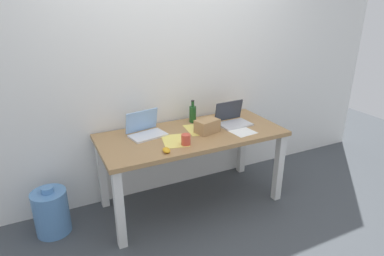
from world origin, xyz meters
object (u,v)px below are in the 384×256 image
object	(u,v)px
laptop_right	(232,119)
beer_bottle	(193,114)
desk	(192,143)
coffee_mug	(186,140)
water_cooler_jug	(51,212)
cardboard_box	(207,126)
laptop_left	(146,130)
computer_mouse	(166,150)

from	to	relation	value
laptop_right	beer_bottle	xyz separation A→B (m)	(-0.33, 0.22, 0.04)
desk	coffee_mug	world-z (taller)	coffee_mug
desk	water_cooler_jug	bearing A→B (deg)	174.58
cardboard_box	coffee_mug	world-z (taller)	cardboard_box
desk	beer_bottle	xyz separation A→B (m)	(0.13, 0.26, 0.19)
laptop_left	water_cooler_jug	bearing A→B (deg)	-178.84
desk	computer_mouse	xyz separation A→B (m)	(-0.37, -0.28, 0.12)
water_cooler_jug	laptop_left	bearing A→B (deg)	1.16
beer_bottle	coffee_mug	bearing A→B (deg)	-122.05
computer_mouse	desk	bearing A→B (deg)	44.45
laptop_right	coffee_mug	size ratio (longest dim) A/B	3.38
coffee_mug	laptop_left	bearing A→B (deg)	123.85
cardboard_box	coffee_mug	xyz separation A→B (m)	(-0.30, -0.17, -0.01)
computer_mouse	water_cooler_jug	distance (m)	1.16
laptop_left	beer_bottle	size ratio (longest dim) A/B	1.56
beer_bottle	cardboard_box	world-z (taller)	beer_bottle
laptop_right	desk	bearing A→B (deg)	-174.90
beer_bottle	coffee_mug	xyz separation A→B (m)	(-0.30, -0.47, -0.04)
laptop_left	laptop_right	bearing A→B (deg)	-6.49
water_cooler_jug	coffee_mug	bearing A→B (deg)	-16.64
computer_mouse	cardboard_box	distance (m)	0.55
cardboard_box	water_cooler_jug	world-z (taller)	cardboard_box
beer_bottle	coffee_mug	distance (m)	0.56
beer_bottle	cardboard_box	bearing A→B (deg)	-89.90
desk	laptop_left	size ratio (longest dim) A/B	4.81
laptop_left	computer_mouse	distance (m)	0.42
beer_bottle	computer_mouse	world-z (taller)	beer_bottle
laptop_left	computer_mouse	world-z (taller)	laptop_left
computer_mouse	water_cooler_jug	bearing A→B (deg)	164.17
desk	cardboard_box	size ratio (longest dim) A/B	8.06
computer_mouse	water_cooler_jug	xyz separation A→B (m)	(-0.93, 0.40, -0.56)
laptop_right	beer_bottle	size ratio (longest dim) A/B	1.40
laptop_right	cardboard_box	world-z (taller)	laptop_right
computer_mouse	cardboard_box	xyz separation A→B (m)	(0.50, 0.23, 0.04)
beer_bottle	computer_mouse	bearing A→B (deg)	-133.05
beer_bottle	laptop_left	bearing A→B (deg)	-167.43
laptop_right	beer_bottle	world-z (taller)	beer_bottle
computer_mouse	water_cooler_jug	size ratio (longest dim) A/B	0.22
cardboard_box	coffee_mug	distance (m)	0.34
laptop_left	laptop_right	xyz separation A→B (m)	(0.87, -0.10, -0.00)
cardboard_box	water_cooler_jug	distance (m)	1.56
desk	water_cooler_jug	world-z (taller)	desk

